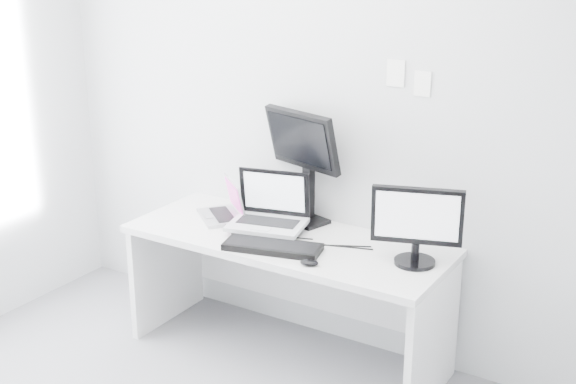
% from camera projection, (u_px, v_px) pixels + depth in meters
% --- Properties ---
extents(back_wall, '(3.60, 0.00, 3.60)m').
position_uv_depth(back_wall, '(320.00, 114.00, 4.33)').
color(back_wall, '#B5B7BA').
rests_on(back_wall, ground).
extents(desk, '(1.80, 0.70, 0.73)m').
position_uv_depth(desk, '(287.00, 298.00, 4.37)').
color(desk, silver).
rests_on(desk, ground).
extents(macbook, '(0.39, 0.38, 0.24)m').
position_uv_depth(macbook, '(220.00, 199.00, 4.50)').
color(macbook, '#ADADB2').
rests_on(macbook, desk).
extents(speaker, '(0.10, 0.10, 0.19)m').
position_uv_depth(speaker, '(262.00, 200.00, 4.55)').
color(speaker, black).
rests_on(speaker, desk).
extents(dell_laptop, '(0.47, 0.41, 0.34)m').
position_uv_depth(dell_laptop, '(267.00, 204.00, 4.26)').
color(dell_laptop, silver).
rests_on(dell_laptop, desk).
extents(rear_monitor, '(0.53, 0.31, 0.68)m').
position_uv_depth(rear_monitor, '(305.00, 165.00, 4.37)').
color(rear_monitor, black).
rests_on(rear_monitor, desk).
extents(samsung_monitor, '(0.50, 0.34, 0.42)m').
position_uv_depth(samsung_monitor, '(417.00, 225.00, 3.85)').
color(samsung_monitor, black).
rests_on(samsung_monitor, desk).
extents(keyboard, '(0.54, 0.30, 0.03)m').
position_uv_depth(keyboard, '(273.00, 247.00, 4.08)').
color(keyboard, black).
rests_on(keyboard, desk).
extents(mouse, '(0.11, 0.09, 0.03)m').
position_uv_depth(mouse, '(309.00, 263.00, 3.89)').
color(mouse, black).
rests_on(mouse, desk).
extents(wall_note_0, '(0.10, 0.00, 0.14)m').
position_uv_depth(wall_note_0, '(396.00, 73.00, 4.02)').
color(wall_note_0, white).
rests_on(wall_note_0, back_wall).
extents(wall_note_1, '(0.09, 0.00, 0.13)m').
position_uv_depth(wall_note_1, '(422.00, 84.00, 3.96)').
color(wall_note_1, white).
rests_on(wall_note_1, back_wall).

